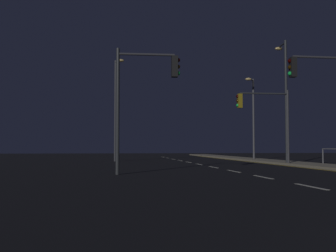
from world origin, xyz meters
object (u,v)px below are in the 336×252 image
traffic_light_mid_left (144,87)px  street_lamp_mid_block (285,91)px  traffic_light_mid_right (265,111)px  traffic_light_far_right (329,87)px  street_lamp_corner (253,110)px  street_lamp_far_end (116,102)px

traffic_light_mid_left → street_lamp_mid_block: street_lamp_mid_block is taller
traffic_light_mid_right → street_lamp_mid_block: street_lamp_mid_block is taller
traffic_light_mid_left → traffic_light_far_right: 8.95m
street_lamp_corner → street_lamp_far_end: 12.24m
traffic_light_far_right → street_lamp_mid_block: bearing=80.0°
traffic_light_far_right → street_lamp_mid_block: 8.62m
street_lamp_far_end → traffic_light_mid_left: bearing=-86.4°
street_lamp_far_end → street_lamp_corner: bearing=4.6°
traffic_light_mid_right → traffic_light_mid_left: (-8.85, -8.32, 0.27)m
street_lamp_corner → street_lamp_far_end: street_lamp_far_end is taller
traffic_light_mid_left → street_lamp_mid_block: 13.58m
traffic_light_far_right → street_lamp_corner: size_ratio=0.78×
street_lamp_corner → street_lamp_mid_block: 8.69m
traffic_light_mid_left → traffic_light_far_right: traffic_light_far_right is taller
street_lamp_far_end → street_lamp_mid_block: bearing=-33.8°
traffic_light_far_right → street_lamp_far_end: 18.95m
street_lamp_far_end → traffic_light_mid_right: bearing=-38.8°
traffic_light_mid_right → traffic_light_far_right: bearing=-89.4°
traffic_light_far_right → street_lamp_corner: bearing=82.6°
traffic_light_mid_left → traffic_light_far_right: size_ratio=1.00×
traffic_light_far_right → street_lamp_corner: 17.22m
traffic_light_mid_left → street_lamp_far_end: street_lamp_far_end is taller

